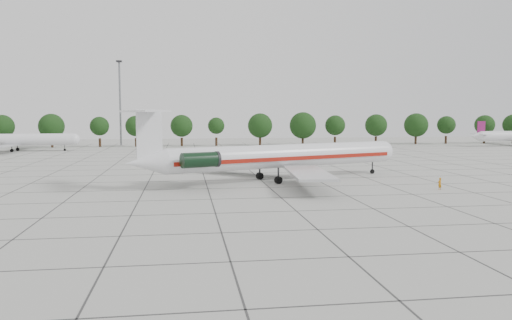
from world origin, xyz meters
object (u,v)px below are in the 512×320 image
Objects in this scene: main_airliner at (273,156)px; ground_crew at (440,184)px; bg_airliner_b at (18,140)px; floodlight_mast at (120,98)px.

main_airliner is 27.25× the size of ground_crew.
bg_airliner_b is at bearing 109.62° from main_airliner.
main_airliner is 84.53m from bg_airliner_b.
main_airliner is 1.48× the size of bg_airliner_b.
main_airliner is at bearing -49.89° from bg_airliner_b.
ground_crew is at bearing -49.44° from main_airliner.
main_airliner reaches higher than ground_crew.
ground_crew is (19.58, -10.83, -2.80)m from main_airliner.
ground_crew is at bearing -45.55° from bg_airliner_b.
bg_airliner_b is 33.43m from floodlight_mast.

